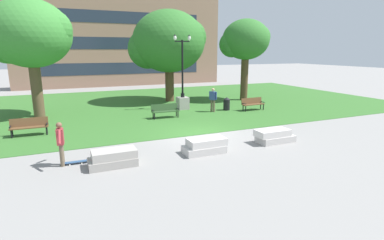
# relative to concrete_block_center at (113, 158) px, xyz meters

# --- Properties ---
(ground_plane) EXTENTS (140.00, 140.00, 0.00)m
(ground_plane) POSITION_rel_concrete_block_center_xyz_m (4.89, 2.64, -0.31)
(ground_plane) COLOR gray
(grass_lawn) EXTENTS (40.00, 20.00, 0.02)m
(grass_lawn) POSITION_rel_concrete_block_center_xyz_m (4.89, 12.64, -0.30)
(grass_lawn) COLOR #336628
(grass_lawn) RESTS_ON ground
(concrete_block_center) EXTENTS (1.80, 0.90, 0.64)m
(concrete_block_center) POSITION_rel_concrete_block_center_xyz_m (0.00, 0.00, 0.00)
(concrete_block_center) COLOR #9E9991
(concrete_block_center) RESTS_ON ground
(concrete_block_left) EXTENTS (1.85, 0.90, 0.64)m
(concrete_block_left) POSITION_rel_concrete_block_center_xyz_m (3.89, -0.01, 0.00)
(concrete_block_left) COLOR #BCB7B2
(concrete_block_left) RESTS_ON ground
(concrete_block_right) EXTENTS (1.93, 0.90, 0.64)m
(concrete_block_right) POSITION_rel_concrete_block_center_xyz_m (7.61, 0.07, 0.00)
(concrete_block_right) COLOR #BCB7B2
(concrete_block_right) RESTS_ON ground
(person_skateboarder) EXTENTS (0.27, 1.33, 1.71)m
(person_skateboarder) POSITION_rel_concrete_block_center_xyz_m (-1.80, 0.83, 0.66)
(person_skateboarder) COLOR brown
(person_skateboarder) RESTS_ON ground
(skateboard) EXTENTS (1.02, 0.26, 0.14)m
(skateboard) POSITION_rel_concrete_block_center_xyz_m (-1.34, 0.79, -0.22)
(skateboard) COLOR #2D4C75
(skateboard) RESTS_ON ground
(park_bench_near_left) EXTENTS (1.82, 0.61, 0.90)m
(park_bench_near_left) POSITION_rel_concrete_block_center_xyz_m (11.23, 7.18, 0.23)
(park_bench_near_left) COLOR brown
(park_bench_near_left) RESTS_ON grass_lawn
(park_bench_near_right) EXTENTS (1.80, 0.54, 0.90)m
(park_bench_near_right) POSITION_rel_concrete_block_center_xyz_m (-3.34, 6.01, 0.23)
(park_bench_near_right) COLOR brown
(park_bench_near_right) RESTS_ON grass_lawn
(park_bench_far_left) EXTENTS (1.80, 0.54, 0.90)m
(park_bench_far_left) POSITION_rel_concrete_block_center_xyz_m (4.45, 7.25, 0.23)
(park_bench_far_left) COLOR #284723
(park_bench_far_left) RESTS_ON grass_lawn
(lamp_post_left) EXTENTS (1.32, 0.80, 5.46)m
(lamp_post_left) POSITION_rel_concrete_block_center_xyz_m (6.61, 9.59, 0.81)
(lamp_post_left) COLOR gray
(lamp_post_left) RESTS_ON grass_lawn
(tree_far_left) EXTENTS (6.39, 6.08, 7.65)m
(tree_far_left) POSITION_rel_concrete_block_center_xyz_m (6.88, 13.59, 4.70)
(tree_far_left) COLOR #4C3823
(tree_far_left) RESTS_ON grass_lawn
(tree_near_left) EXTENTS (4.25, 4.05, 6.97)m
(tree_near_left) POSITION_rel_concrete_block_center_xyz_m (13.21, 11.56, 4.85)
(tree_near_left) COLOR #4C3823
(tree_near_left) RESTS_ON grass_lawn
(tree_near_right) EXTENTS (5.31, 5.05, 7.51)m
(tree_near_right) POSITION_rel_concrete_block_center_xyz_m (-3.23, 10.98, 4.99)
(tree_near_right) COLOR brown
(tree_near_right) RESTS_ON grass_lawn
(trash_bin) EXTENTS (0.49, 0.49, 0.96)m
(trash_bin) POSITION_rel_concrete_block_center_xyz_m (9.45, 7.93, 0.20)
(trash_bin) COLOR black
(trash_bin) RESTS_ON grass_lawn
(person_bystander_near_lawn) EXTENTS (0.43, 0.58, 1.71)m
(person_bystander_near_lawn) POSITION_rel_concrete_block_center_xyz_m (8.24, 7.80, 0.68)
(person_bystander_near_lawn) COLOR brown
(person_bystander_near_lawn) RESTS_ON grass_lawn
(building_facade_distant) EXTENTS (25.43, 1.03, 11.46)m
(building_facade_distant) POSITION_rel_concrete_block_center_xyz_m (5.79, 27.13, 5.42)
(building_facade_distant) COLOR #8E6B56
(building_facade_distant) RESTS_ON ground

